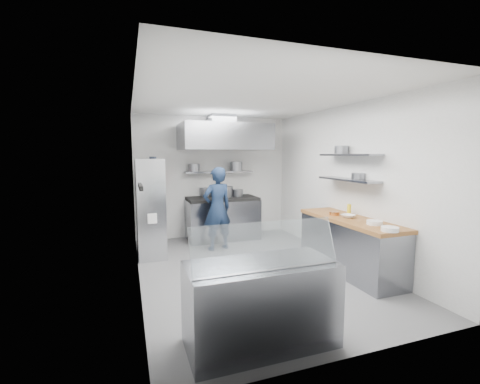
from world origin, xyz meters
name	(u,v)px	position (x,y,z in m)	size (l,w,h in m)	color
floor	(252,270)	(0.00, 0.00, 0.00)	(5.00, 5.00, 0.00)	#5C5C5E
ceiling	(253,99)	(0.00, 0.00, 2.80)	(5.00, 5.00, 0.00)	silver
wall_back	(213,177)	(0.00, 2.50, 1.40)	(3.60, 0.02, 2.80)	white
wall_front	(354,213)	(0.00, -2.50, 1.40)	(3.60, 0.02, 2.80)	white
wall_left	(137,191)	(-1.80, 0.00, 1.40)	(5.00, 0.02, 2.80)	white
wall_right	(344,184)	(1.80, 0.00, 1.40)	(5.00, 0.02, 2.80)	white
gas_range	(222,219)	(0.10, 2.10, 0.45)	(1.60, 0.80, 0.90)	gray
cooktop	(222,199)	(0.10, 2.10, 0.93)	(1.57, 0.78, 0.06)	black
stock_pot_left	(206,192)	(-0.20, 2.45, 1.06)	(0.30, 0.30, 0.20)	slate
stock_pot_mid	(226,191)	(0.22, 2.17, 1.08)	(0.30, 0.30, 0.24)	slate
stock_pot_right	(238,193)	(0.49, 2.15, 1.04)	(0.24, 0.24, 0.16)	slate
over_range_shelf	(219,172)	(0.10, 2.34, 1.52)	(1.60, 0.30, 0.04)	gray
shelf_pot_a	(194,168)	(-0.50, 2.31, 1.63)	(0.26, 0.26, 0.18)	slate
shelf_pot_b	(236,166)	(0.45, 2.17, 1.65)	(0.29, 0.29, 0.22)	slate
extractor_hood	(224,137)	(0.10, 1.93, 2.30)	(1.90, 1.15, 0.55)	gray
hood_duct	(221,120)	(0.10, 2.15, 2.68)	(0.55, 0.55, 0.24)	slate
red_firebox	(159,177)	(-1.25, 2.44, 1.42)	(0.22, 0.10, 0.26)	#B00E14
chef	(217,209)	(-0.23, 1.32, 0.84)	(0.61, 0.40, 1.68)	#13213A
wire_rack	(150,208)	(-1.53, 1.38, 0.93)	(0.50, 0.90, 1.85)	silver
rack_bin_a	(152,218)	(-1.53, 1.01, 0.80)	(0.16, 0.20, 0.18)	white
rack_bin_b	(150,188)	(-1.53, 1.42, 1.30)	(0.14, 0.17, 0.16)	yellow
rack_jar	(153,162)	(-1.48, 1.03, 1.80)	(0.12, 0.12, 0.18)	black
knife_strip	(140,187)	(-1.78, -0.90, 1.55)	(0.04, 0.55, 0.05)	black
prep_counter_base	(349,247)	(1.48, -0.60, 0.42)	(0.62, 2.00, 0.84)	gray
prep_counter_top	(350,220)	(1.48, -0.60, 0.87)	(0.65, 2.04, 0.06)	brown
plate_stack_a	(390,229)	(1.39, -1.53, 0.93)	(0.23, 0.23, 0.06)	white
plate_stack_b	(375,223)	(1.50, -1.13, 0.93)	(0.23, 0.23, 0.06)	white
copper_pan	(334,213)	(1.39, -0.30, 0.93)	(0.17, 0.17, 0.06)	#C77738
squeeze_bottle	(349,209)	(1.66, -0.34, 0.99)	(0.07, 0.07, 0.18)	yellow
mixing_bowl	(348,216)	(1.47, -0.56, 0.93)	(0.21, 0.21, 0.05)	white
wall_shelf_lower	(348,180)	(1.64, -0.30, 1.50)	(0.30, 1.30, 0.04)	gray
wall_shelf_upper	(349,155)	(1.64, -0.30, 1.92)	(0.30, 1.30, 0.04)	gray
shelf_pot_c	(358,176)	(1.72, -0.46, 1.57)	(0.22, 0.22, 0.10)	slate
shelf_pot_d	(341,150)	(1.68, -0.04, 2.01)	(0.24, 0.24, 0.14)	slate
display_case	(261,304)	(-0.69, -2.00, 0.42)	(1.50, 0.70, 0.85)	gray
display_glass	(266,245)	(-0.69, -2.12, 1.07)	(1.47, 0.02, 0.45)	silver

